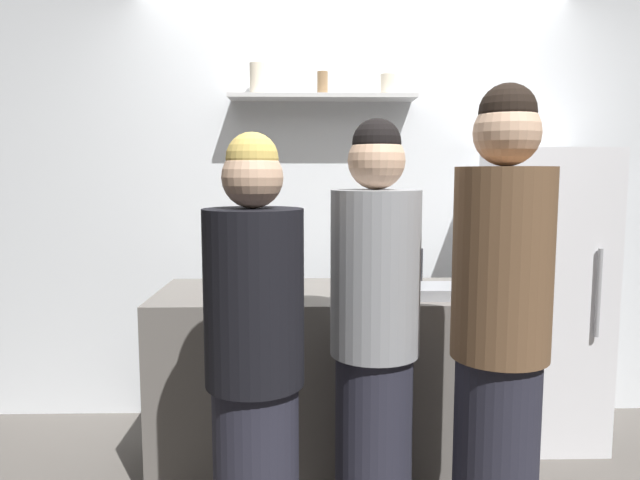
{
  "coord_description": "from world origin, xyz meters",
  "views": [
    {
      "loc": [
        -0.28,
        -2.28,
        1.48
      ],
      "look_at": [
        -0.22,
        0.51,
        1.16
      ],
      "focal_mm": 32.52,
      "sensor_mm": 36.0,
      "label": 1
    }
  ],
  "objects_px": {
    "utensil_holder": "(394,288)",
    "person_blonde": "(255,374)",
    "wine_bottle_pale_glass": "(274,268)",
    "wine_bottle_dark_glass": "(415,265)",
    "person_grey_hoodie": "(375,343)",
    "baking_pan": "(451,291)",
    "person_brown_jacket": "(499,342)",
    "wine_bottle_amber_glass": "(241,268)",
    "water_bottle_plastic": "(288,265)",
    "refrigerator": "(542,296)"
  },
  "relations": [
    {
      "from": "utensil_holder",
      "to": "person_blonde",
      "type": "height_order",
      "value": "person_blonde"
    },
    {
      "from": "wine_bottle_pale_glass",
      "to": "person_blonde",
      "type": "bearing_deg",
      "value": -91.72
    },
    {
      "from": "wine_bottle_dark_glass",
      "to": "person_grey_hoodie",
      "type": "bearing_deg",
      "value": -111.26
    },
    {
      "from": "person_grey_hoodie",
      "to": "baking_pan",
      "type": "bearing_deg",
      "value": 163.06
    },
    {
      "from": "utensil_holder",
      "to": "person_brown_jacket",
      "type": "relative_size",
      "value": 0.12
    },
    {
      "from": "baking_pan",
      "to": "person_brown_jacket",
      "type": "bearing_deg",
      "value": -89.67
    },
    {
      "from": "wine_bottle_amber_glass",
      "to": "person_brown_jacket",
      "type": "height_order",
      "value": "person_brown_jacket"
    },
    {
      "from": "wine_bottle_amber_glass",
      "to": "water_bottle_plastic",
      "type": "relative_size",
      "value": 1.4
    },
    {
      "from": "person_blonde",
      "to": "refrigerator",
      "type": "bearing_deg",
      "value": -33.76
    },
    {
      "from": "wine_bottle_dark_glass",
      "to": "person_grey_hoodie",
      "type": "height_order",
      "value": "person_grey_hoodie"
    },
    {
      "from": "baking_pan",
      "to": "wine_bottle_pale_glass",
      "type": "relative_size",
      "value": 1.01
    },
    {
      "from": "baking_pan",
      "to": "utensil_holder",
      "type": "relative_size",
      "value": 1.55
    },
    {
      "from": "refrigerator",
      "to": "water_bottle_plastic",
      "type": "relative_size",
      "value": 6.66
    },
    {
      "from": "refrigerator",
      "to": "utensil_holder",
      "type": "distance_m",
      "value": 1.09
    },
    {
      "from": "baking_pan",
      "to": "water_bottle_plastic",
      "type": "distance_m",
      "value": 0.82
    },
    {
      "from": "baking_pan",
      "to": "person_blonde",
      "type": "height_order",
      "value": "person_blonde"
    },
    {
      "from": "water_bottle_plastic",
      "to": "person_grey_hoodie",
      "type": "distance_m",
      "value": 0.87
    },
    {
      "from": "refrigerator",
      "to": "utensil_holder",
      "type": "height_order",
      "value": "refrigerator"
    },
    {
      "from": "wine_bottle_amber_glass",
      "to": "person_brown_jacket",
      "type": "xyz_separation_m",
      "value": [
        0.99,
        -0.75,
        -0.15
      ]
    },
    {
      "from": "refrigerator",
      "to": "wine_bottle_amber_glass",
      "type": "xyz_separation_m",
      "value": [
        -1.62,
        -0.42,
        0.23
      ]
    },
    {
      "from": "water_bottle_plastic",
      "to": "person_grey_hoodie",
      "type": "xyz_separation_m",
      "value": [
        0.36,
        -0.77,
        -0.18
      ]
    },
    {
      "from": "baking_pan",
      "to": "person_blonde",
      "type": "distance_m",
      "value": 1.12
    },
    {
      "from": "wine_bottle_amber_glass",
      "to": "water_bottle_plastic",
      "type": "bearing_deg",
      "value": 44.56
    },
    {
      "from": "wine_bottle_dark_glass",
      "to": "person_blonde",
      "type": "distance_m",
      "value": 1.25
    },
    {
      "from": "refrigerator",
      "to": "baking_pan",
      "type": "height_order",
      "value": "refrigerator"
    },
    {
      "from": "baking_pan",
      "to": "wine_bottle_amber_glass",
      "type": "distance_m",
      "value": 0.99
    },
    {
      "from": "baking_pan",
      "to": "wine_bottle_dark_glass",
      "type": "relative_size",
      "value": 1.22
    },
    {
      "from": "refrigerator",
      "to": "person_brown_jacket",
      "type": "distance_m",
      "value": 1.33
    },
    {
      "from": "utensil_holder",
      "to": "water_bottle_plastic",
      "type": "distance_m",
      "value": 0.62
    },
    {
      "from": "baking_pan",
      "to": "wine_bottle_dark_glass",
      "type": "height_order",
      "value": "wine_bottle_dark_glass"
    },
    {
      "from": "utensil_holder",
      "to": "person_brown_jacket",
      "type": "distance_m",
      "value": 0.66
    },
    {
      "from": "refrigerator",
      "to": "wine_bottle_dark_glass",
      "type": "height_order",
      "value": "refrigerator"
    },
    {
      "from": "wine_bottle_dark_glass",
      "to": "person_blonde",
      "type": "xyz_separation_m",
      "value": [
        -0.74,
        -0.99,
        -0.22
      ]
    },
    {
      "from": "baking_pan",
      "to": "utensil_holder",
      "type": "bearing_deg",
      "value": -161.32
    },
    {
      "from": "refrigerator",
      "to": "wine_bottle_pale_glass",
      "type": "distance_m",
      "value": 1.54
    },
    {
      "from": "wine_bottle_pale_glass",
      "to": "person_brown_jacket",
      "type": "height_order",
      "value": "person_brown_jacket"
    },
    {
      "from": "person_blonde",
      "to": "wine_bottle_dark_glass",
      "type": "bearing_deg",
      "value": -19.31
    },
    {
      "from": "person_blonde",
      "to": "person_grey_hoodie",
      "type": "distance_m",
      "value": 0.49
    },
    {
      "from": "utensil_holder",
      "to": "water_bottle_plastic",
      "type": "bearing_deg",
      "value": 142.5
    },
    {
      "from": "water_bottle_plastic",
      "to": "person_blonde",
      "type": "distance_m",
      "value": 1.02
    },
    {
      "from": "baking_pan",
      "to": "person_brown_jacket",
      "type": "relative_size",
      "value": 0.19
    },
    {
      "from": "person_grey_hoodie",
      "to": "refrigerator",
      "type": "bearing_deg",
      "value": 156.17
    },
    {
      "from": "wine_bottle_dark_glass",
      "to": "water_bottle_plastic",
      "type": "height_order",
      "value": "wine_bottle_dark_glass"
    },
    {
      "from": "wine_bottle_pale_glass",
      "to": "person_blonde",
      "type": "relative_size",
      "value": 0.21
    },
    {
      "from": "wine_bottle_dark_glass",
      "to": "wine_bottle_pale_glass",
      "type": "bearing_deg",
      "value": -162.76
    },
    {
      "from": "wine_bottle_pale_glass",
      "to": "person_grey_hoodie",
      "type": "distance_m",
      "value": 0.72
    },
    {
      "from": "refrigerator",
      "to": "person_blonde",
      "type": "xyz_separation_m",
      "value": [
        -1.49,
        -1.2,
        -0.01
      ]
    },
    {
      "from": "wine_bottle_pale_glass",
      "to": "person_brown_jacket",
      "type": "relative_size",
      "value": 0.19
    },
    {
      "from": "refrigerator",
      "to": "wine_bottle_pale_glass",
      "type": "height_order",
      "value": "refrigerator"
    },
    {
      "from": "baking_pan",
      "to": "water_bottle_plastic",
      "type": "xyz_separation_m",
      "value": [
        -0.77,
        0.28,
        0.08
      ]
    }
  ]
}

